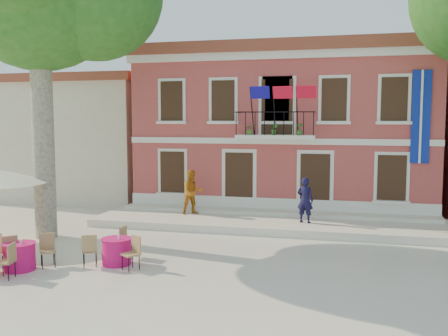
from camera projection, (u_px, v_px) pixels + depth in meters
ground at (187, 253)px, 15.76m from camera, size 90.00×90.00×0.00m
main_building at (288, 128)px, 24.57m from camera, size 13.50×9.59×7.50m
neighbor_west at (87, 137)px, 28.32m from camera, size 9.40×9.40×6.40m
terrace at (270, 223)px, 19.52m from camera, size 14.00×3.40×0.30m
pedestrian_navy at (305, 200)px, 18.85m from camera, size 0.72×0.57×1.74m
pedestrian_orange at (192, 192)px, 20.58m from camera, size 1.13×1.07×1.83m
cafe_table_1 at (117, 250)px, 14.48m from camera, size 1.87×1.67×0.95m
cafe_table_4 at (20, 255)px, 13.92m from camera, size 1.85×1.74×0.95m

